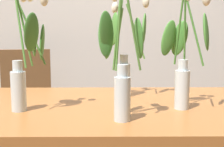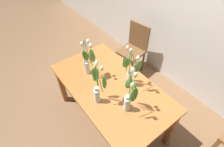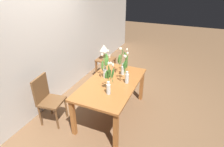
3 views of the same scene
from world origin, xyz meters
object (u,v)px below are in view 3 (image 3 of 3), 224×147
(dining_table, at_px, (112,86))
(tulip_vase_2, at_px, (126,72))
(side_table, at_px, (106,63))
(tulip_vase_1, at_px, (109,82))
(dining_chair, at_px, (47,98))
(tulip_vase_3, at_px, (105,67))
(table_lamp, at_px, (104,48))
(tulip_vase_0, at_px, (122,64))
(pillar_candle, at_px, (109,56))

(dining_table, height_order, tulip_vase_2, tulip_vase_2)
(side_table, bearing_deg, tulip_vase_2, -141.72)
(tulip_vase_1, xyz_separation_m, dining_chair, (-0.30, 1.10, -0.43))
(tulip_vase_2, xyz_separation_m, tulip_vase_3, (0.03, 0.43, -0.00))
(side_table, bearing_deg, dining_chair, 173.86)
(tulip_vase_3, bearing_deg, table_lamp, 26.73)
(dining_table, relative_size, tulip_vase_0, 2.83)
(dining_chair, distance_m, table_lamp, 2.01)
(dining_chair, xyz_separation_m, table_lamp, (1.97, -0.20, 0.33))
(tulip_vase_3, bearing_deg, dining_chair, 132.70)
(pillar_candle, bearing_deg, tulip_vase_3, -158.79)
(dining_table, relative_size, tulip_vase_2, 2.79)
(tulip_vase_0, distance_m, dining_chair, 1.53)
(dining_table, height_order, tulip_vase_1, tulip_vase_1)
(dining_table, distance_m, pillar_candle, 1.66)
(tulip_vase_1, height_order, side_table, tulip_vase_1)
(table_lamp, bearing_deg, dining_table, -148.97)
(tulip_vase_0, bearing_deg, side_table, 39.99)
(tulip_vase_0, xyz_separation_m, tulip_vase_2, (-0.30, -0.18, 0.00))
(tulip_vase_0, xyz_separation_m, pillar_candle, (1.11, 0.78, -0.37))
(tulip_vase_1, height_order, table_lamp, tulip_vase_1)
(tulip_vase_2, xyz_separation_m, dining_chair, (-0.72, 1.24, -0.44))
(dining_table, height_order, tulip_vase_0, tulip_vase_0)
(dining_table, distance_m, tulip_vase_1, 0.46)
(tulip_vase_3, bearing_deg, pillar_candle, 21.21)
(dining_chair, xyz_separation_m, side_table, (2.02, -0.22, -0.09))
(tulip_vase_0, relative_size, tulip_vase_1, 1.03)
(dining_table, bearing_deg, side_table, 29.54)
(side_table, xyz_separation_m, table_lamp, (-0.05, 0.02, 0.42))
(table_lamp, bearing_deg, pillar_candle, -26.98)
(table_lamp, bearing_deg, side_table, -22.95)
(tulip_vase_3, height_order, pillar_candle, tulip_vase_3)
(tulip_vase_0, height_order, tulip_vase_1, tulip_vase_0)
(tulip_vase_1, distance_m, side_table, 2.00)
(tulip_vase_2, distance_m, table_lamp, 1.63)
(dining_chair, relative_size, side_table, 1.69)
(dining_table, height_order, pillar_candle, dining_table)
(dining_table, bearing_deg, tulip_vase_3, 58.31)
(dining_table, relative_size, side_table, 2.91)
(tulip_vase_2, bearing_deg, dining_table, 109.96)
(dining_chair, bearing_deg, tulip_vase_2, -59.94)
(tulip_vase_2, height_order, tulip_vase_3, tulip_vase_2)
(tulip_vase_1, bearing_deg, table_lamp, 28.35)
(tulip_vase_2, bearing_deg, pillar_candle, 34.41)
(side_table, height_order, table_lamp, table_lamp)
(dining_table, relative_size, table_lamp, 4.02)
(dining_table, relative_size, pillar_candle, 21.33)
(dining_chair, bearing_deg, tulip_vase_0, -46.19)
(tulip_vase_2, bearing_deg, dining_chair, 120.06)
(tulip_vase_0, xyz_separation_m, tulip_vase_3, (-0.27, 0.25, 0.00))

